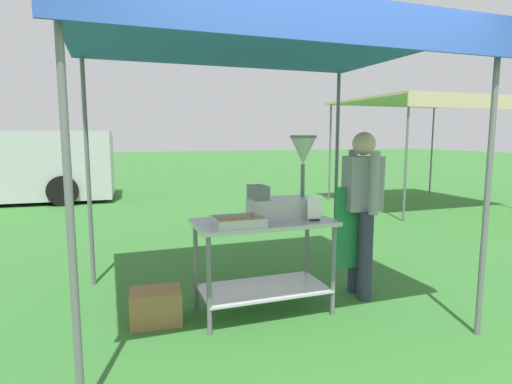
% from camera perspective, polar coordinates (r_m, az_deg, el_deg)
% --- Properties ---
extents(ground_plane, '(70.00, 70.00, 0.00)m').
position_cam_1_polar(ground_plane, '(8.73, -10.59, -2.83)').
color(ground_plane, '#33702D').
extents(stall_canopy, '(3.12, 2.44, 2.40)m').
position_cam_1_polar(stall_canopy, '(3.74, 0.55, 19.22)').
color(stall_canopy, slate).
rests_on(stall_canopy, ground).
extents(donut_cart, '(1.21, 0.62, 0.84)m').
position_cam_1_polar(donut_cart, '(3.70, 1.04, -7.49)').
color(donut_cart, '#B7B7BC').
rests_on(donut_cart, ground).
extents(donut_tray, '(0.40, 0.32, 0.07)m').
position_cam_1_polar(donut_tray, '(3.43, -2.54, -4.21)').
color(donut_tray, '#B7B7BC').
rests_on(donut_tray, donut_cart).
extents(donut_fryer, '(0.62, 0.28, 0.74)m').
position_cam_1_polar(donut_fryer, '(3.75, 4.03, 0.38)').
color(donut_fryer, '#B7B7BC').
rests_on(donut_fryer, donut_cart).
extents(menu_sign, '(0.13, 0.05, 0.22)m').
position_cam_1_polar(menu_sign, '(3.65, 8.02, -2.46)').
color(menu_sign, black).
rests_on(menu_sign, donut_cart).
extents(vendor, '(0.46, 0.54, 1.61)m').
position_cam_1_polar(vendor, '(4.16, 14.21, -1.81)').
color(vendor, '#2D3347').
rests_on(vendor, ground).
extents(supply_crate, '(0.45, 0.35, 0.28)m').
position_cam_1_polar(supply_crate, '(3.75, -13.52, -14.96)').
color(supply_crate, olive).
rests_on(supply_crate, ground).
extents(neighbour_tent, '(3.30, 2.98, 2.37)m').
position_cam_1_polar(neighbour_tent, '(10.13, 22.22, 11.23)').
color(neighbour_tent, slate).
rests_on(neighbour_tent, ground).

